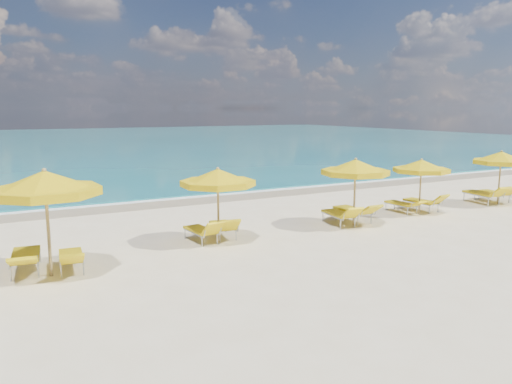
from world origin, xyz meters
name	(u,v)px	position (x,y,z in m)	size (l,w,h in m)	color
ground_plane	(279,237)	(0.00, 0.00, 0.00)	(120.00, 120.00, 0.00)	beige
ocean	(66,143)	(0.00, 48.00, 0.00)	(120.00, 80.00, 0.30)	#13686F
wet_sand_band	(193,199)	(0.00, 7.40, 0.00)	(120.00, 2.60, 0.01)	tan
foam_line	(187,196)	(0.00, 8.20, 0.00)	(120.00, 1.20, 0.03)	white
whitecap_near	(28,181)	(-6.00, 17.00, 0.00)	(14.00, 0.36, 0.05)	white
whitecap_far	(212,158)	(8.00, 24.00, 0.00)	(18.00, 0.30, 0.05)	white
umbrella_2	(45,184)	(-6.64, -0.56, 2.21)	(3.24, 3.24, 2.59)	tan
umbrella_3	(218,178)	(-1.87, 0.36, 1.93)	(2.88, 2.88, 2.26)	tan
umbrella_4	(355,168)	(3.07, 0.16, 1.98)	(2.62, 2.62, 2.32)	tan
umbrella_5	(421,167)	(6.49, 0.51, 1.80)	(2.29, 2.29, 2.11)	tan
umbrella_6	(501,158)	(10.76, 0.31, 1.93)	(2.62, 2.62, 2.26)	tan
lounger_2_left	(26,263)	(-7.14, 0.01, 0.24)	(0.87, 2.09, 0.74)	#A5A8AD
lounger_2_right	(71,262)	(-6.15, -0.35, 0.21)	(0.73, 1.76, 0.70)	#A5A8AD
lounger_3_left	(201,235)	(-2.32, 0.62, 0.21)	(0.72, 1.68, 0.80)	#A5A8AD
lounger_3_right	(223,230)	(-1.51, 0.83, 0.21)	(0.81, 1.76, 0.78)	#A5A8AD
lounger_4_left	(339,218)	(2.68, 0.46, 0.22)	(0.81, 1.87, 0.82)	#A5A8AD
lounger_4_right	(353,215)	(3.44, 0.63, 0.24)	(0.68, 1.99, 0.82)	#A5A8AD
lounger_5_left	(402,207)	(6.07, 0.99, 0.20)	(0.66, 1.73, 0.63)	#A5A8AD
lounger_5_right	(422,205)	(7.02, 0.88, 0.22)	(0.76, 1.79, 0.79)	#A5A8AD
lounger_6_left	(482,198)	(10.39, 0.78, 0.25)	(0.87, 2.04, 0.89)	#A5A8AD
lounger_6_right	(495,196)	(11.30, 0.86, 0.22)	(0.88, 1.85, 0.75)	#A5A8AD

